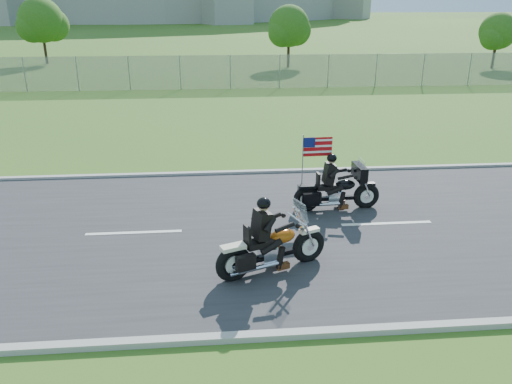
{
  "coord_description": "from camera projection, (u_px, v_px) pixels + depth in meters",
  "views": [
    {
      "loc": [
        -0.07,
        -10.62,
        5.08
      ],
      "look_at": [
        0.84,
        0.0,
        0.96
      ],
      "focal_mm": 35.0,
      "sensor_mm": 36.0,
      "label": 1
    }
  ],
  "objects": [
    {
      "name": "ground",
      "position": [
        220.0,
        231.0,
        11.71
      ],
      "size": [
        420.0,
        420.0,
        0.0
      ],
      "primitive_type": "plane",
      "color": "#264D18",
      "rests_on": "ground"
    },
    {
      "name": "road",
      "position": [
        220.0,
        230.0,
        11.7
      ],
      "size": [
        120.0,
        8.0,
        0.04
      ],
      "primitive_type": "cube",
      "color": "#28282B",
      "rests_on": "ground"
    },
    {
      "name": "curb_north",
      "position": [
        218.0,
        173.0,
        15.45
      ],
      "size": [
        120.0,
        0.18,
        0.12
      ],
      "primitive_type": "cube",
      "color": "#9E9B93",
      "rests_on": "ground"
    },
    {
      "name": "curb_south",
      "position": [
        225.0,
        338.0,
        7.93
      ],
      "size": [
        120.0,
        0.18,
        0.12
      ],
      "primitive_type": "cube",
      "color": "#9E9B93",
      "rests_on": "ground"
    },
    {
      "name": "fence",
      "position": [
        129.0,
        73.0,
        29.53
      ],
      "size": [
        60.0,
        0.03,
        2.0
      ],
      "primitive_type": "cube",
      "color": "gray",
      "rests_on": "ground"
    },
    {
      "name": "tree_fence_near",
      "position": [
        289.0,
        28.0,
        39.03
      ],
      "size": [
        3.52,
        3.28,
        4.75
      ],
      "color": "#382316",
      "rests_on": "ground"
    },
    {
      "name": "tree_fence_mid",
      "position": [
        42.0,
        23.0,
        41.04
      ],
      "size": [
        3.96,
        3.69,
        5.3
      ],
      "color": "#382316",
      "rests_on": "ground"
    },
    {
      "name": "tree_fence_far",
      "position": [
        498.0,
        33.0,
        38.56
      ],
      "size": [
        3.08,
        2.87,
        4.2
      ],
      "color": "#382316",
      "rests_on": "ground"
    },
    {
      "name": "motorcycle_lead",
      "position": [
        271.0,
        249.0,
        9.78
      ],
      "size": [
        2.31,
        1.17,
        1.63
      ],
      "rotation": [
        0.0,
        0.0,
        0.38
      ],
      "color": "black",
      "rests_on": "ground"
    },
    {
      "name": "motorcycle_follow",
      "position": [
        337.0,
        191.0,
        12.69
      ],
      "size": [
        2.27,
        0.75,
        1.89
      ],
      "rotation": [
        0.0,
        0.0,
        0.05
      ],
      "color": "black",
      "rests_on": "ground"
    }
  ]
}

